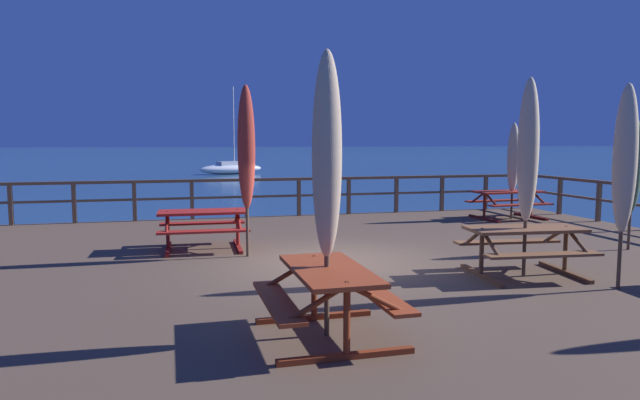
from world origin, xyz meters
name	(u,v)px	position (x,y,z in m)	size (l,w,h in m)	color
ground_plane	(334,304)	(0.00, 0.00, 0.00)	(600.00, 600.00, 0.00)	navy
wooden_deck	(334,283)	(0.00, 0.00, 0.38)	(16.67, 12.77, 0.77)	brown
railing_waterside_far	(273,191)	(0.00, 6.24, 1.50)	(16.47, 0.10, 1.09)	brown
picnic_table_back_left	(508,198)	(6.18, 4.20, 1.32)	(1.93, 1.49, 0.78)	maroon
picnic_table_front_right	(203,221)	(-2.15, 1.78, 1.32)	(1.74, 1.45, 0.78)	maroon
picnic_table_mid_left	(329,288)	(-1.10, -3.67, 1.32)	(1.41, 1.64, 0.78)	#993819
picnic_table_back_right	(524,241)	(2.64, -1.70, 1.32)	(1.91, 1.56, 0.78)	brown
patio_umbrella_short_back	(513,158)	(6.25, 4.15, 2.43)	(0.32, 0.32, 2.62)	#4C3828
patio_umbrella_tall_mid_left	(246,148)	(-1.40, 0.87, 2.75)	(0.32, 0.32, 3.13)	#4C3828
patio_umbrella_tall_mid_right	(327,156)	(-1.10, -3.60, 2.72)	(0.32, 0.32, 3.07)	#4C3828
patio_umbrella_tall_back_left	(528,151)	(2.60, -1.76, 2.73)	(0.32, 0.32, 3.09)	#4C3828
patio_umbrella_short_front	(625,160)	(3.45, -2.78, 2.62)	(0.32, 0.32, 2.92)	#4C3828
patio_umbrella_tall_back_right	(633,166)	(5.90, -0.35, 2.41)	(0.32, 0.32, 2.58)	#4C3828
sailboat_distant	(231,168)	(2.22, 41.22, 0.51)	(6.20, 3.73, 7.72)	silver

